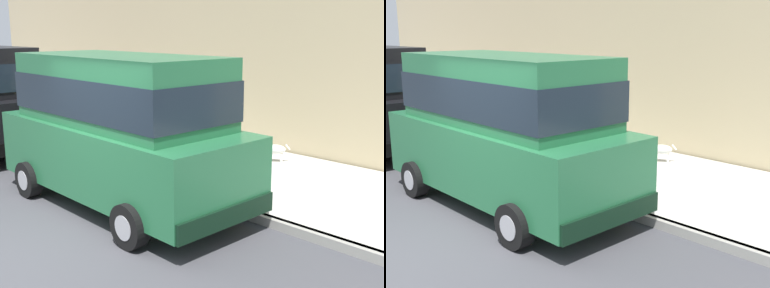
# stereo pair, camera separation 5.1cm
# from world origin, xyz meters

# --- Properties ---
(ground_plane) EXTENTS (80.00, 80.00, 0.00)m
(ground_plane) POSITION_xyz_m (0.00, 0.00, 0.00)
(ground_plane) COLOR #424247
(curb) EXTENTS (0.16, 64.00, 0.14)m
(curb) POSITION_xyz_m (3.20, 0.00, 0.07)
(curb) COLOR gray
(curb) RESTS_ON ground
(sidewalk) EXTENTS (3.60, 64.00, 0.14)m
(sidewalk) POSITION_xyz_m (5.00, 0.00, 0.07)
(sidewalk) COLOR #B7B5AD
(sidewalk) RESTS_ON ground
(car_green_van) EXTENTS (2.21, 4.94, 2.52)m
(car_green_van) POSITION_xyz_m (2.18, 0.66, 1.39)
(car_green_van) COLOR #23663D
(car_green_van) RESTS_ON ground
(dog_white) EXTENTS (0.47, 0.66, 0.49)m
(dog_white) POSITION_xyz_m (5.85, 0.23, 0.43)
(dog_white) COLOR white
(dog_white) RESTS_ON sidewalk
(building_facade) EXTENTS (0.50, 20.00, 4.33)m
(building_facade) POSITION_xyz_m (7.10, 4.26, 2.16)
(building_facade) COLOR tan
(building_facade) RESTS_ON ground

